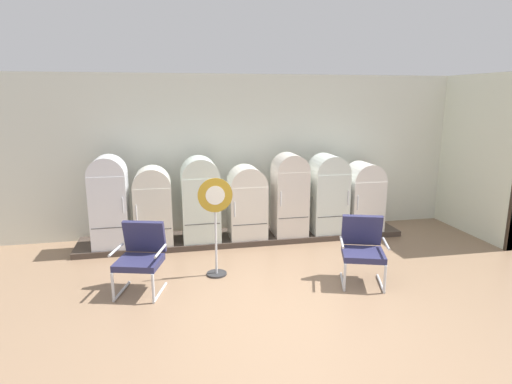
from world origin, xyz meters
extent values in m
cube|color=#8B6D53|center=(0.00, 0.00, -0.03)|extent=(12.00, 10.00, 0.05)
cube|color=silver|center=(0.00, 3.66, 1.60)|extent=(11.76, 0.12, 3.20)
cube|color=#47443F|center=(0.00, 3.66, 2.85)|extent=(11.76, 0.07, 0.06)
cube|color=silver|center=(4.66, 2.50, 1.60)|extent=(0.12, 2.20, 3.20)
cube|color=#453830|center=(0.00, 3.02, 0.05)|extent=(6.29, 0.95, 0.11)
cube|color=white|center=(-2.47, 2.90, 0.77)|extent=(0.64, 0.61, 1.33)
cylinder|color=white|center=(-2.47, 2.90, 1.43)|extent=(0.64, 0.60, 0.64)
cube|color=#383838|center=(-2.47, 2.59, 0.53)|extent=(0.59, 0.01, 0.01)
cylinder|color=silver|center=(-2.21, 2.57, 0.93)|extent=(0.02, 0.02, 0.28)
cube|color=silver|center=(-1.71, 2.90, 0.65)|extent=(0.68, 0.61, 1.09)
cylinder|color=silver|center=(-1.71, 2.90, 1.19)|extent=(0.68, 0.60, 0.68)
cube|color=#383838|center=(-1.71, 2.59, 0.45)|extent=(0.62, 0.01, 0.01)
cylinder|color=silver|center=(-1.99, 2.57, 0.78)|extent=(0.02, 0.02, 0.28)
cube|color=silver|center=(-0.85, 2.92, 0.72)|extent=(0.70, 0.66, 1.23)
cylinder|color=silver|center=(-0.85, 2.92, 1.33)|extent=(0.70, 0.64, 0.70)
cube|color=#383838|center=(-0.85, 2.59, 0.50)|extent=(0.64, 0.01, 0.01)
cylinder|color=silver|center=(-0.56, 2.57, 0.87)|extent=(0.02, 0.02, 0.28)
cube|color=silver|center=(0.04, 2.91, 0.62)|extent=(0.70, 0.64, 1.03)
cylinder|color=silver|center=(0.04, 2.91, 1.14)|extent=(0.70, 0.63, 0.70)
cube|color=#383838|center=(0.04, 2.59, 0.44)|extent=(0.65, 0.01, 0.01)
cylinder|color=silver|center=(-0.25, 2.57, 0.75)|extent=(0.02, 0.02, 0.28)
cube|color=silver|center=(0.88, 2.88, 0.75)|extent=(0.64, 0.59, 1.28)
cylinder|color=silver|center=(0.88, 2.88, 1.39)|extent=(0.64, 0.58, 0.64)
cube|color=#383838|center=(0.88, 2.59, 0.52)|extent=(0.59, 0.01, 0.01)
cylinder|color=silver|center=(0.62, 2.57, 0.90)|extent=(0.02, 0.02, 0.28)
cube|color=silver|center=(1.68, 2.93, 0.71)|extent=(0.69, 0.67, 1.20)
cylinder|color=silver|center=(1.68, 2.93, 1.31)|extent=(0.69, 0.66, 0.69)
cube|color=#383838|center=(1.68, 2.59, 0.49)|extent=(0.64, 0.01, 0.01)
cylinder|color=silver|center=(1.97, 2.57, 0.85)|extent=(0.02, 0.02, 0.28)
cube|color=white|center=(2.45, 2.91, 0.62)|extent=(0.68, 0.65, 1.03)
cylinder|color=white|center=(2.45, 2.91, 1.14)|extent=(0.68, 0.64, 0.68)
cube|color=#383838|center=(2.45, 2.59, 0.44)|extent=(0.62, 0.01, 0.01)
cylinder|color=silver|center=(2.17, 2.57, 0.74)|extent=(0.02, 0.02, 0.28)
cylinder|color=silver|center=(-2.15, 1.08, 0.02)|extent=(0.21, 0.60, 0.04)
cylinder|color=silver|center=(-2.23, 0.81, 0.22)|extent=(0.05, 0.05, 0.41)
cylinder|color=silver|center=(-1.61, 0.93, 0.02)|extent=(0.21, 0.60, 0.04)
cylinder|color=silver|center=(-1.69, 0.65, 0.22)|extent=(0.05, 0.05, 0.41)
cube|color=#2B2B50|center=(-1.88, 1.01, 0.47)|extent=(0.74, 0.70, 0.09)
cube|color=#2B2B50|center=(-1.80, 1.29, 0.76)|extent=(0.63, 0.33, 0.49)
cylinder|color=silver|center=(-2.19, 1.09, 0.66)|extent=(0.17, 0.49, 0.04)
cylinder|color=silver|center=(-1.57, 0.92, 0.66)|extent=(0.17, 0.49, 0.04)
cylinder|color=silver|center=(1.11, 0.73, 0.02)|extent=(0.23, 0.59, 0.04)
cylinder|color=silver|center=(1.02, 0.46, 0.22)|extent=(0.05, 0.05, 0.41)
cylinder|color=silver|center=(1.65, 0.55, 0.02)|extent=(0.23, 0.59, 0.04)
cylinder|color=silver|center=(1.56, 0.28, 0.22)|extent=(0.05, 0.05, 0.41)
cube|color=#2B2B50|center=(1.38, 0.64, 0.47)|extent=(0.75, 0.72, 0.09)
cube|color=#2B2B50|center=(1.47, 0.92, 0.76)|extent=(0.63, 0.35, 0.49)
cylinder|color=silver|center=(1.07, 0.75, 0.66)|extent=(0.19, 0.48, 0.04)
cylinder|color=silver|center=(1.68, 0.54, 0.66)|extent=(0.19, 0.48, 0.04)
cylinder|color=#2D2D30|center=(-0.73, 1.43, 0.01)|extent=(0.32, 0.32, 0.03)
cylinder|color=silver|center=(-0.73, 1.43, 0.67)|extent=(0.04, 0.04, 1.28)
cylinder|color=#B18522|center=(-0.73, 1.40, 1.31)|extent=(0.53, 0.02, 0.53)
cylinder|color=white|center=(-0.73, 1.39, 1.31)|extent=(0.29, 0.00, 0.29)
camera|label=1|loc=(-1.41, -4.89, 2.78)|focal=29.90mm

